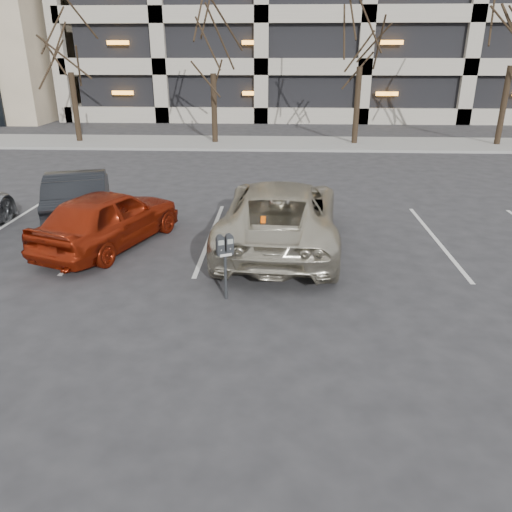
{
  "coord_description": "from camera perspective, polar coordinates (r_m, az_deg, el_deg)",
  "views": [
    {
      "loc": [
        0.32,
        -9.47,
        4.26
      ],
      "look_at": [
        -0.08,
        -1.31,
        0.94
      ],
      "focal_mm": 35.0,
      "sensor_mm": 36.0,
      "label": 1
    }
  ],
  "objects": [
    {
      "name": "tree_a",
      "position": [
        27.51,
        -21.02,
        23.34
      ],
      "size": [
        3.34,
        3.34,
        7.58
      ],
      "color": "black",
      "rests_on": "ground"
    },
    {
      "name": "suv_silver",
      "position": [
        11.73,
        2.8,
        4.83
      ],
      "size": [
        2.9,
        5.75,
        1.57
      ],
      "rotation": [
        0.0,
        0.0,
        3.09
      ],
      "color": "beige",
      "rests_on": "ground"
    },
    {
      "name": "car_red",
      "position": [
        12.18,
        -16.5,
        4.18
      ],
      "size": [
        2.94,
        4.4,
        1.39
      ],
      "primitive_type": "imported",
      "rotation": [
        0.0,
        0.0,
        2.79
      ],
      "color": "maroon",
      "rests_on": "ground"
    },
    {
      "name": "car_dark",
      "position": [
        14.35,
        -19.57,
        6.52
      ],
      "size": [
        2.77,
        4.56,
        1.42
      ],
      "primitive_type": "imported",
      "rotation": [
        0.0,
        0.0,
        3.46
      ],
      "color": "black",
      "rests_on": "ground"
    },
    {
      "name": "tree_b",
      "position": [
        25.71,
        -5.08,
        24.62
      ],
      "size": [
        3.3,
        3.3,
        7.5
      ],
      "color": "black",
      "rests_on": "ground"
    },
    {
      "name": "parking_meter",
      "position": [
        9.0,
        -3.57,
        0.57
      ],
      "size": [
        0.34,
        0.24,
        1.25
      ],
      "rotation": [
        0.0,
        0.0,
        0.42
      ],
      "color": "black",
      "rests_on": "ground"
    },
    {
      "name": "tree_c",
      "position": [
        25.79,
        12.19,
        25.39
      ],
      "size": [
        3.61,
        3.61,
        8.2
      ],
      "color": "black",
      "rests_on": "ground"
    },
    {
      "name": "stall_lines",
      "position": [
        12.63,
        -5.19,
        2.35
      ],
      "size": [
        16.9,
        5.2,
        0.0
      ],
      "color": "silver",
      "rests_on": "ground"
    },
    {
      "name": "ground",
      "position": [
        10.39,
        0.79,
        -2.09
      ],
      "size": [
        140.0,
        140.0,
        0.0
      ],
      "primitive_type": "plane",
      "color": "#28282B",
      "rests_on": "ground"
    },
    {
      "name": "sidewalk",
      "position": [
        25.82,
        2.11,
        12.75
      ],
      "size": [
        80.0,
        4.0,
        0.12
      ],
      "primitive_type": "cube",
      "color": "gray",
      "rests_on": "ground"
    }
  ]
}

